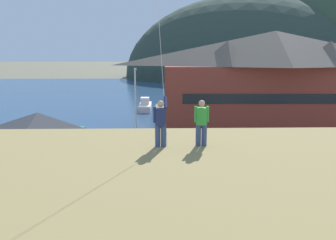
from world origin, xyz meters
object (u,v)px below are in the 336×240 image
object	(u,v)px
parked_car_back_row_right	(300,172)
person_companion	(201,121)
parked_car_lone_by_shed	(220,176)
parked_car_back_row_left	(218,150)
parked_car_mid_row_center	(154,148)
person_kite_flyer	(161,122)
parked_car_front_row_end	(136,180)
parking_light_pole	(136,104)
wharf_dock	(166,111)
harbor_lodge	(274,78)
moored_boat_wharfside	(145,106)
storage_shed_near_lot	(39,141)

from	to	relation	value
parked_car_back_row_right	person_companion	bearing A→B (deg)	-127.53
parked_car_lone_by_shed	parked_car_back_row_left	world-z (taller)	same
parked_car_mid_row_center	person_kite_flyer	world-z (taller)	person_kite_flyer
parked_car_front_row_end	person_kite_flyer	distance (m)	11.41
parking_light_pole	parked_car_mid_row_center	bearing A→B (deg)	-59.76
parked_car_lone_by_shed	wharf_dock	bearing A→B (deg)	95.77
wharf_dock	parked_car_mid_row_center	xyz separation A→B (m)	(-1.51, -23.87, 0.71)
harbor_lodge	moored_boat_wharfside	distance (m)	22.07
wharf_dock	parked_car_lone_by_shed	world-z (taller)	parked_car_lone_by_shed
parked_car_front_row_end	wharf_dock	bearing A→B (deg)	85.33
parked_car_mid_row_center	parked_car_front_row_end	world-z (taller)	same
wharf_dock	parked_car_back_row_left	world-z (taller)	parked_car_back_row_left
moored_boat_wharfside	parked_car_mid_row_center	xyz separation A→B (m)	(1.76, -26.78, 0.34)
harbor_lodge	wharf_dock	size ratio (longest dim) A/B	2.67
harbor_lodge	moored_boat_wharfside	world-z (taller)	harbor_lodge
parked_car_front_row_end	person_companion	xyz separation A→B (m)	(3.16, -9.58, 5.85)
person_companion	person_kite_flyer	bearing A→B (deg)	-177.41
parked_car_lone_by_shed	parking_light_pole	world-z (taller)	parking_light_pole
parked_car_mid_row_center	parking_light_pole	world-z (taller)	parking_light_pole
moored_boat_wharfside	parked_car_lone_by_shed	bearing A→B (deg)	-79.34
wharf_dock	parked_car_front_row_end	bearing A→B (deg)	-94.67
parked_car_mid_row_center	person_companion	distance (m)	18.71
storage_shed_near_lot	parked_car_front_row_end	bearing A→B (deg)	-34.14
harbor_lodge	wharf_dock	bearing A→B (deg)	139.92
parked_car_back_row_right	parking_light_pole	bearing A→B (deg)	141.89
harbor_lodge	moored_boat_wharfside	size ratio (longest dim) A/B	4.76
storage_shed_near_lot	parked_car_lone_by_shed	world-z (taller)	storage_shed_near_lot
storage_shed_near_lot	person_kite_flyer	bearing A→B (deg)	-57.39
wharf_dock	parked_car_mid_row_center	bearing A→B (deg)	-93.61
wharf_dock	moored_boat_wharfside	size ratio (longest dim) A/B	1.78
parked_car_front_row_end	parking_light_pole	xyz separation A→B (m)	(-0.65, 11.07, 3.48)
parked_car_front_row_end	person_companion	world-z (taller)	person_companion
parked_car_lone_by_shed	parked_car_front_row_end	size ratio (longest dim) A/B	0.98
parked_car_front_row_end	person_kite_flyer	xyz separation A→B (m)	(1.63, -9.65, 5.87)
parked_car_back_row_left	person_kite_flyer	xyz separation A→B (m)	(-5.07, -16.76, 5.87)
parked_car_back_row_left	harbor_lodge	bearing A→B (deg)	57.32
person_kite_flyer	person_companion	world-z (taller)	person_kite_flyer
parked_car_back_row_right	parking_light_pole	size ratio (longest dim) A/B	0.55
parked_car_mid_row_center	parked_car_back_row_right	bearing A→B (deg)	-32.21
harbor_lodge	parked_car_lone_by_shed	size ratio (longest dim) A/B	6.72
storage_shed_near_lot	parking_light_pole	distance (m)	9.52
moored_boat_wharfside	parked_car_front_row_end	size ratio (longest dim) A/B	1.39
parked_car_back_row_right	parked_car_front_row_end	bearing A→B (deg)	-172.94
parked_car_mid_row_center	parked_car_back_row_left	world-z (taller)	same
parked_car_back_row_left	person_companion	world-z (taller)	person_companion
harbor_lodge	parked_car_mid_row_center	xyz separation A→B (m)	(-14.51, -12.94, -5.21)
parked_car_back_row_left	wharf_dock	bearing A→B (deg)	99.34
parked_car_back_row_left	parked_car_front_row_end	distance (m)	9.77
parking_light_pole	person_companion	bearing A→B (deg)	-79.56
wharf_dock	person_companion	xyz separation A→B (m)	(0.55, -41.53, 6.57)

